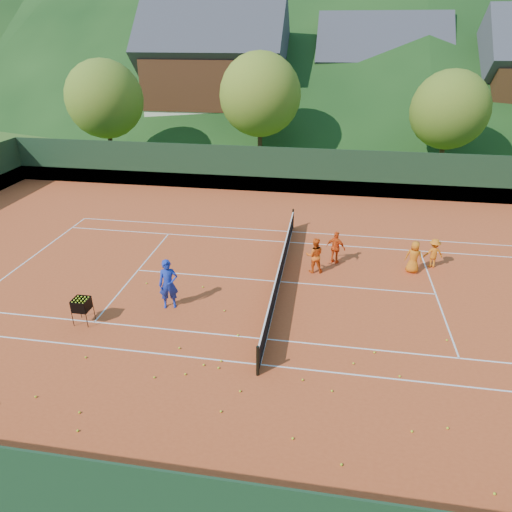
% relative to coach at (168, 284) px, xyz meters
% --- Properties ---
extents(ground, '(400.00, 400.00, 0.00)m').
position_rel_coach_xyz_m(ground, '(3.97, 2.64, -1.02)').
color(ground, '#2F4F18').
rests_on(ground, ground).
extents(clay_court, '(40.00, 24.00, 0.02)m').
position_rel_coach_xyz_m(clay_court, '(3.97, 2.64, -1.01)').
color(clay_court, '#BB451E').
rests_on(clay_court, ground).
extents(coach, '(0.84, 0.68, 2.00)m').
position_rel_coach_xyz_m(coach, '(0.00, 0.00, 0.00)').
color(coach, '#1A30AB').
rests_on(coach, clay_court).
extents(student_a, '(0.87, 0.72, 1.61)m').
position_rel_coach_xyz_m(student_a, '(5.35, 3.80, -0.19)').
color(student_a, orange).
rests_on(student_a, clay_court).
extents(student_b, '(0.98, 0.70, 1.55)m').
position_rel_coach_xyz_m(student_b, '(6.27, 4.83, -0.23)').
color(student_b, '#F55515').
rests_on(student_b, clay_court).
extents(student_c, '(0.79, 0.58, 1.48)m').
position_rel_coach_xyz_m(student_c, '(9.66, 4.47, -0.26)').
color(student_c, orange).
rests_on(student_c, clay_court).
extents(student_d, '(0.96, 0.65, 1.37)m').
position_rel_coach_xyz_m(student_d, '(10.61, 5.14, -0.32)').
color(student_d, orange).
rests_on(student_d, clay_court).
extents(tennis_ball_0, '(0.07, 0.07, 0.07)m').
position_rel_coach_xyz_m(tennis_ball_0, '(0.85, -4.00, -0.97)').
color(tennis_ball_0, '#C0E225').
rests_on(tennis_ball_0, clay_court).
extents(tennis_ball_1, '(0.07, 0.07, 0.07)m').
position_rel_coach_xyz_m(tennis_ball_1, '(6.54, -6.27, -0.97)').
color(tennis_ball_1, '#C0E225').
rests_on(tennis_ball_1, clay_court).
extents(tennis_ball_2, '(0.07, 0.07, 0.07)m').
position_rel_coach_xyz_m(tennis_ball_2, '(0.86, 1.62, -0.97)').
color(tennis_ball_2, '#C0E225').
rests_on(tennis_ball_2, clay_court).
extents(tennis_ball_3, '(0.07, 0.07, 0.07)m').
position_rel_coach_xyz_m(tennis_ball_3, '(3.20, -5.04, -0.97)').
color(tennis_ball_3, '#C0E225').
rests_on(tennis_ball_3, clay_court).
extents(tennis_ball_4, '(0.07, 0.07, 0.07)m').
position_rel_coach_xyz_m(tennis_ball_4, '(-1.58, 1.53, -0.97)').
color(tennis_ball_4, '#C0E225').
rests_on(tennis_ball_4, clay_court).
extents(tennis_ball_5, '(0.07, 0.07, 0.07)m').
position_rel_coach_xyz_m(tennis_ball_5, '(2.97, -1.45, -0.97)').
color(tennis_ball_5, '#C0E225').
rests_on(tennis_ball_5, clay_court).
extents(tennis_ball_6, '(0.07, 0.07, 0.07)m').
position_rel_coach_xyz_m(tennis_ball_6, '(-1.72, -3.45, -0.97)').
color(tennis_ball_6, '#C0E225').
rests_on(tennis_ball_6, clay_court).
extents(tennis_ball_8, '(0.07, 0.07, 0.07)m').
position_rel_coach_xyz_m(tennis_ball_8, '(2.20, -3.19, -0.97)').
color(tennis_ball_8, '#C0E225').
rests_on(tennis_ball_8, clay_court).
extents(tennis_ball_9, '(0.07, 0.07, 0.07)m').
position_rel_coach_xyz_m(tennis_ball_9, '(3.58, -4.17, -0.97)').
color(tennis_ball_9, '#C0E225').
rests_on(tennis_ball_9, clay_court).
extents(tennis_ball_10, '(0.07, 0.07, 0.07)m').
position_rel_coach_xyz_m(tennis_ball_10, '(2.70, -3.25, -0.97)').
color(tennis_ball_10, '#C0E225').
rests_on(tennis_ball_10, clay_court).
extents(tennis_ball_11, '(0.07, 0.07, 0.07)m').
position_rel_coach_xyz_m(tennis_ball_11, '(8.40, -4.91, -0.97)').
color(tennis_ball_11, '#C0E225').
rests_on(tennis_ball_11, clay_court).
extents(tennis_ball_13, '(0.07, 0.07, 0.07)m').
position_rel_coach_xyz_m(tennis_ball_13, '(1.16, -2.48, -0.97)').
color(tennis_ball_13, '#C0E225').
rests_on(tennis_ball_13, clay_court).
extents(tennis_ball_15, '(0.07, 0.07, 0.07)m').
position_rel_coach_xyz_m(tennis_ball_15, '(2.71, -2.90, -0.97)').
color(tennis_ball_15, '#C0E225').
rests_on(tennis_ball_15, clay_court).
extents(tennis_ball_16, '(0.07, 0.07, 0.07)m').
position_rel_coach_xyz_m(tennis_ball_16, '(6.94, -2.34, -0.97)').
color(tennis_ball_16, '#C0E225').
rests_on(tennis_ball_16, clay_court).
extents(tennis_ball_17, '(0.07, 0.07, 0.07)m').
position_rel_coach_xyz_m(tennis_ball_17, '(6.27, -3.71, -0.97)').
color(tennis_ball_17, '#C0E225').
rests_on(tennis_ball_17, clay_court).
extents(tennis_ball_18, '(0.07, 0.07, 0.07)m').
position_rel_coach_xyz_m(tennis_ball_18, '(9.37, -4.64, -0.97)').
color(tennis_ball_18, '#C0E225').
rests_on(tennis_ball_18, clay_court).
extents(tennis_ball_19, '(0.07, 0.07, 0.07)m').
position_rel_coach_xyz_m(tennis_ball_19, '(5.28, -5.66, -0.97)').
color(tennis_ball_19, '#C0E225').
rests_on(tennis_ball_19, clay_court).
extents(tennis_ball_20, '(0.07, 0.07, 0.07)m').
position_rel_coach_xyz_m(tennis_ball_20, '(10.16, -0.56, -0.97)').
color(tennis_ball_20, '#C0E225').
rests_on(tennis_ball_20, clay_court).
extents(tennis_ball_21, '(0.07, 0.07, 0.07)m').
position_rel_coach_xyz_m(tennis_ball_21, '(-2.28, -5.36, -0.97)').
color(tennis_ball_21, '#C0E225').
rests_on(tennis_ball_21, clay_court).
extents(tennis_ball_22, '(0.07, 0.07, 0.07)m').
position_rel_coach_xyz_m(tennis_ball_22, '(7.64, -1.65, -0.97)').
color(tennis_ball_22, '#C0E225').
rests_on(tennis_ball_22, clay_court).
extents(tennis_ball_23, '(0.07, 0.07, 0.07)m').
position_rel_coach_xyz_m(tennis_ball_23, '(2.15, 0.01, -0.97)').
color(tennis_ball_23, '#C0E225').
rests_on(tennis_ball_23, clay_court).
extents(tennis_ball_24, '(0.07, 0.07, 0.07)m').
position_rel_coach_xyz_m(tennis_ball_24, '(8.33, -2.72, -0.97)').
color(tennis_ball_24, '#C0E225').
rests_on(tennis_ball_24, clay_court).
extents(tennis_ball_25, '(0.07, 0.07, 0.07)m').
position_rel_coach_xyz_m(tennis_ball_25, '(1.75, -3.71, -0.97)').
color(tennis_ball_25, '#C0E225').
rests_on(tennis_ball_25, clay_court).
extents(tennis_ball_26, '(0.07, 0.07, 0.07)m').
position_rel_coach_xyz_m(tennis_ball_26, '(10.03, -6.50, -0.97)').
color(tennis_ball_26, '#C0E225').
rests_on(tennis_ball_26, clay_court).
extents(tennis_ball_27, '(0.07, 0.07, 0.07)m').
position_rel_coach_xyz_m(tennis_ball_27, '(-0.43, -6.34, -0.97)').
color(tennis_ball_27, '#C0E225').
rests_on(tennis_ball_27, clay_court).
extents(tennis_ball_28, '(0.07, 0.07, 0.07)m').
position_rel_coach_xyz_m(tennis_ball_28, '(5.38, -3.37, -0.97)').
color(tennis_ball_28, '#C0E225').
rests_on(tennis_ball_28, clay_court).
extents(tennis_ball_29, '(0.07, 0.07, 0.07)m').
position_rel_coach_xyz_m(tennis_ball_29, '(-0.71, -5.72, -0.97)').
color(tennis_ball_29, '#C0E225').
rests_on(tennis_ball_29, clay_court).
extents(court_lines, '(23.83, 11.03, 0.00)m').
position_rel_coach_xyz_m(court_lines, '(3.97, 2.64, -1.00)').
color(court_lines, white).
rests_on(court_lines, clay_court).
extents(tennis_net, '(0.10, 12.07, 1.10)m').
position_rel_coach_xyz_m(tennis_net, '(3.97, 2.64, -0.50)').
color(tennis_net, black).
rests_on(tennis_net, clay_court).
extents(perimeter_fence, '(40.40, 24.24, 3.00)m').
position_rel_coach_xyz_m(perimeter_fence, '(3.97, 2.64, 0.25)').
color(perimeter_fence, black).
rests_on(perimeter_fence, clay_court).
extents(ball_hopper, '(0.57, 0.57, 1.00)m').
position_rel_coach_xyz_m(ball_hopper, '(-2.77, -1.53, -0.26)').
color(ball_hopper, black).
rests_on(ball_hopper, clay_court).
extents(chalet_left, '(13.80, 9.93, 12.92)m').
position_rel_coach_xyz_m(chalet_left, '(-6.03, 32.64, 4.62)').
color(chalet_left, beige).
rests_on(chalet_left, ground).
extents(chalet_mid, '(12.65, 8.82, 11.45)m').
position_rel_coach_xyz_m(chalet_mid, '(9.97, 36.64, 3.97)').
color(chalet_mid, beige).
rests_on(chalet_mid, ground).
extents(tree_a, '(6.00, 6.00, 7.88)m').
position_rel_coach_xyz_m(tree_a, '(-12.03, 20.64, 3.85)').
color(tree_a, '#41291A').
rests_on(tree_a, ground).
extents(tree_b, '(6.40, 6.40, 8.40)m').
position_rel_coach_xyz_m(tree_b, '(-0.03, 22.64, 4.17)').
color(tree_b, '#42281A').
rests_on(tree_b, ground).
extents(tree_c, '(5.60, 5.60, 7.35)m').
position_rel_coach_xyz_m(tree_c, '(13.97, 21.64, 3.52)').
color(tree_c, '#41291A').
rests_on(tree_c, ground).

